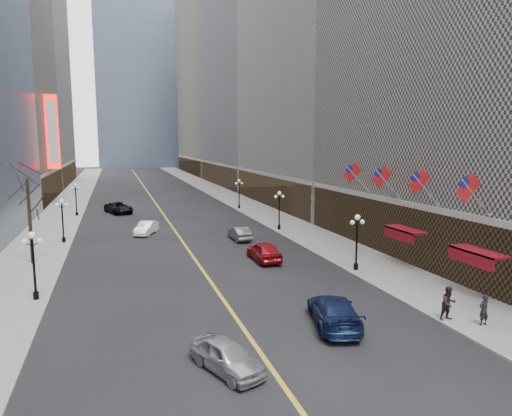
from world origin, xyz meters
TOP-DOWN VIEW (x-y plane):
  - sidewalk_east at (14.00, 70.00)m, footprint 6.00×230.00m
  - sidewalk_west at (-14.00, 70.00)m, footprint 6.00×230.00m
  - lane_line at (0.00, 80.00)m, footprint 0.25×200.00m
  - bldg_east_c at (29.88, 106.00)m, footprint 26.60×40.60m
  - bldg_east_d at (29.90, 149.00)m, footprint 26.60×46.60m
  - bldg_west_d at (-29.92, 121.00)m, footprint 26.60×38.60m
  - streetlamp_east_1 at (11.80, 30.00)m, footprint 1.26×0.44m
  - streetlamp_east_2 at (11.80, 48.00)m, footprint 1.26×0.44m
  - streetlamp_east_3 at (11.80, 66.00)m, footprint 1.26×0.44m
  - streetlamp_west_1 at (-11.80, 30.00)m, footprint 1.26×0.44m
  - streetlamp_west_2 at (-11.80, 48.00)m, footprint 1.26×0.44m
  - streetlamp_west_3 at (-11.80, 66.00)m, footprint 1.26×0.44m
  - flag_2 at (15.31, 22.00)m, footprint 2.87×0.12m
  - flag_3 at (15.31, 27.00)m, footprint 2.87×0.12m
  - flag_4 at (15.31, 32.00)m, footprint 2.87×0.12m
  - flag_5 at (15.31, 37.00)m, footprint 2.87×0.12m
  - awning_b at (16.11, 22.00)m, footprint 1.40×4.00m
  - awning_c at (16.11, 30.00)m, footprint 1.40×4.00m
  - theatre_marquee at (-15.88, 80.00)m, footprint 2.00×0.55m
  - tree_west_far at (-13.50, 40.00)m, footprint 3.60×3.60m
  - car_nb_near at (-2.00, 17.34)m, footprint 3.22×4.60m
  - car_nb_mid at (-3.34, 50.40)m, footprint 3.19×4.70m
  - car_nb_far at (-6.13, 67.44)m, footprint 4.51×6.45m
  - car_sb_near at (5.06, 20.61)m, footprint 3.77×6.23m
  - car_sb_mid at (5.74, 35.39)m, footprint 2.10×5.08m
  - car_sb_far at (5.95, 44.38)m, footprint 1.68×4.43m
  - ped_ne_corner at (12.97, 17.85)m, footprint 0.68×0.52m
  - ped_east_walk at (11.60, 19.06)m, footprint 0.96×0.53m

SIDE VIEW (x-z plane):
  - lane_line at x=0.00m, z-range 0.00..0.02m
  - sidewalk_east at x=14.00m, z-range 0.00..0.15m
  - sidewalk_west at x=-14.00m, z-range 0.00..0.15m
  - car_sb_far at x=5.95m, z-range 0.00..1.44m
  - car_nb_near at x=-2.00m, z-range 0.00..1.45m
  - car_nb_mid at x=-3.34m, z-range 0.00..1.47m
  - car_nb_far at x=-6.13m, z-range 0.00..1.63m
  - car_sb_near at x=5.06m, z-range 0.00..1.69m
  - car_sb_mid at x=5.74m, z-range 0.00..1.72m
  - ped_ne_corner at x=12.97m, z-range 0.15..1.91m
  - ped_east_walk at x=11.60m, z-range 0.15..2.13m
  - streetlamp_east_1 at x=11.80m, z-range 0.64..5.16m
  - streetlamp_east_2 at x=11.80m, z-range 0.64..5.16m
  - streetlamp_east_3 at x=11.80m, z-range 0.64..5.16m
  - streetlamp_west_1 at x=-11.80m, z-range 0.64..5.16m
  - streetlamp_west_2 at x=-11.80m, z-range 0.64..5.16m
  - streetlamp_west_3 at x=-11.80m, z-range 0.64..5.16m
  - awning_b at x=16.11m, z-range 2.62..3.54m
  - awning_c at x=16.11m, z-range 2.62..3.54m
  - tree_west_far at x=-13.50m, z-range 2.28..10.20m
  - flag_2 at x=15.31m, z-range 5.85..8.72m
  - flag_3 at x=15.31m, z-range 5.85..8.72m
  - flag_4 at x=15.31m, z-range 5.85..8.72m
  - flag_5 at x=15.31m, z-range 5.85..8.72m
  - theatre_marquee at x=-15.88m, z-range 6.00..18.00m
  - bldg_east_c at x=29.88m, z-range -0.22..48.58m
  - bldg_east_d at x=29.90m, z-range -0.23..62.57m
  - bldg_west_d at x=-29.92m, z-range -0.23..72.57m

